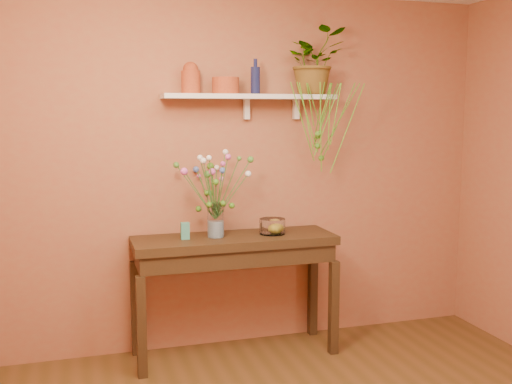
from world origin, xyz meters
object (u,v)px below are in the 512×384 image
Objects in this scene: terracotta_jug at (191,78)px; bouquet at (213,177)px; glass_vase at (216,223)px; spider_plant at (314,62)px; blue_bottle at (255,80)px; glass_bowl at (272,227)px; sideboard at (234,254)px.

terracotta_jug reaches higher than bouquet.
glass_vase is 0.33m from bouquet.
spider_plant is at bearing 7.54° from glass_vase.
blue_bottle is 1.10m from glass_bowl.
spider_plant is 1.29m from glass_bowl.
terracotta_jug is at bearing 151.83° from sideboard.
sideboard is 5.90× the size of glass_vase.
bouquet reaches higher than glass_bowl.
glass_vase is (-0.14, 0.02, 0.24)m from sideboard.
sideboard is 0.35m from glass_bowl.
terracotta_jug is at bearing 165.46° from glass_bowl.
glass_vase is at bearing -62.21° from bouquet.
bouquet is at bearing 175.64° from glass_bowl.
bouquet is at bearing -173.92° from spider_plant.
spider_plant reaches higher than sideboard.
spider_plant is at bearing 2.32° from blue_bottle.
bouquet is at bearing -40.80° from terracotta_jug.
sideboard is at bearing -152.07° from blue_bottle.
glass_bowl reaches higher than sideboard.
sideboard is 1.29m from blue_bottle.
blue_bottle is 1.09m from glass_vase.
glass_bowl is (0.43, -0.01, -0.05)m from glass_vase.
blue_bottle is 0.45× the size of bouquet.
spider_plant is at bearing 6.08° from bouquet.
sideboard is 5.82× the size of blue_bottle.
blue_bottle is at bearing -5.84° from terracotta_jug.
spider_plant is at bearing 18.06° from glass_bowl.
bouquet is (-0.81, -0.09, -0.85)m from spider_plant.
blue_bottle reaches higher than terracotta_jug.
blue_bottle is at bearing 14.76° from glass_vase.
sideboard is at bearing -179.79° from glass_bowl.
glass_vase is at bearing -43.13° from terracotta_jug.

